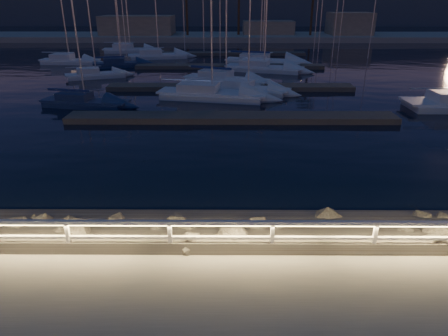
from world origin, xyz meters
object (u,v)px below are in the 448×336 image
at_px(sailboat_m, 129,49).
at_px(sailboat_f, 224,79).
at_px(sailboat_g, 209,93).
at_px(sailboat_e, 95,74).
at_px(sailboat_b, 83,101).
at_px(sailboat_l, 263,61).
at_px(guard_rail, 236,230).
at_px(sailboat_i, 68,60).
at_px(sailboat_n, 157,55).
at_px(sailboat_k, 262,67).
at_px(sailboat_j, 120,63).
at_px(sailboat_c, 246,88).

bearing_deg(sailboat_m, sailboat_f, -62.64).
bearing_deg(sailboat_g, sailboat_m, 125.29).
relative_size(sailboat_e, sailboat_m, 0.76).
distance_m(sailboat_b, sailboat_g, 9.82).
distance_m(sailboat_f, sailboat_g, 6.33).
xyz_separation_m(sailboat_b, sailboat_l, (15.37, 21.29, 0.06)).
distance_m(sailboat_g, sailboat_m, 33.15).
bearing_deg(sailboat_e, sailboat_l, 6.36).
height_order(sailboat_e, sailboat_f, sailboat_f).
height_order(guard_rail, sailboat_m, sailboat_m).
bearing_deg(guard_rail, sailboat_i, 116.05).
relative_size(sailboat_e, sailboat_n, 0.75).
bearing_deg(sailboat_l, sailboat_f, -96.07).
relative_size(sailboat_k, sailboat_m, 1.07).
relative_size(sailboat_i, sailboat_l, 0.76).
bearing_deg(sailboat_j, sailboat_b, -99.20).
relative_size(sailboat_c, sailboat_j, 1.10).
relative_size(sailboat_f, sailboat_j, 1.26).
distance_m(sailboat_c, sailboat_n, 24.22).
bearing_deg(sailboat_j, sailboat_g, -70.53).
bearing_deg(sailboat_n, sailboat_m, 116.06).
bearing_deg(sailboat_g, sailboat_n, 120.15).
distance_m(sailboat_j, sailboat_n, 7.94).
distance_m(sailboat_l, sailboat_n, 14.93).
relative_size(sailboat_b, sailboat_g, 0.76).
bearing_deg(sailboat_f, sailboat_n, 140.68).
distance_m(sailboat_b, sailboat_k, 21.90).
relative_size(sailboat_j, sailboat_l, 0.68).
bearing_deg(sailboat_n, sailboat_i, -167.64).
bearing_deg(sailboat_b, sailboat_g, 26.59).
relative_size(sailboat_c, sailboat_f, 0.87).
bearing_deg(sailboat_b, guard_rail, -49.28).
bearing_deg(sailboat_f, sailboat_l, 92.09).
height_order(sailboat_i, sailboat_m, sailboat_m).
bearing_deg(sailboat_k, sailboat_l, 102.82).
relative_size(sailboat_j, sailboat_k, 0.76).
bearing_deg(sailboat_i, sailboat_f, -27.36).
xyz_separation_m(sailboat_c, sailboat_j, (-14.55, 14.26, -0.00)).
bearing_deg(sailboat_e, sailboat_i, 101.75).
relative_size(sailboat_b, sailboat_f, 0.80).
relative_size(sailboat_g, sailboat_k, 1.02).
height_order(guard_rail, sailboat_f, sailboat_f).
relative_size(sailboat_c, sailboat_k, 0.83).
xyz_separation_m(sailboat_b, sailboat_e, (-2.73, 11.81, -0.00)).
relative_size(sailboat_g, sailboat_n, 1.08).
height_order(sailboat_l, sailboat_n, sailboat_l).
distance_m(sailboat_f, sailboat_n, 19.91).
xyz_separation_m(sailboat_c, sailboat_k, (2.31, 11.10, 0.05)).
height_order(sailboat_e, sailboat_j, sailboat_j).
relative_size(sailboat_e, sailboat_k, 0.71).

